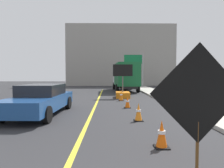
{
  "coord_description": "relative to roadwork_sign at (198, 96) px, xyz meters",
  "views": [
    {
      "loc": [
        0.82,
        -0.6,
        1.8
      ],
      "look_at": [
        0.91,
        4.98,
        1.56
      ],
      "focal_mm": 31.13,
      "sensor_mm": 36.0,
      "label": 1
    }
  ],
  "objects": [
    {
      "name": "traffic_cone_far_lane",
      "position": [
        -0.42,
        7.62,
        -1.14
      ],
      "size": [
        0.36,
        0.36,
        0.67
      ],
      "color": "black",
      "rests_on": "ground"
    },
    {
      "name": "traffic_cone_near_sign",
      "position": [
        -0.13,
        1.66,
        -1.13
      ],
      "size": [
        0.36,
        0.36,
        0.69
      ],
      "color": "black",
      "rests_on": "ground"
    },
    {
      "name": "box_truck",
      "position": [
        0.44,
        19.32,
        0.27
      ],
      "size": [
        2.77,
        7.07,
        3.16
      ],
      "color": "black",
      "rests_on": "ground"
    },
    {
      "name": "highway_guide_sign",
      "position": [
        2.66,
        25.07,
        1.95
      ],
      "size": [
        2.79,
        0.18,
        5.0
      ],
      "color": "gray",
      "rests_on": "ground"
    },
    {
      "name": "roadwork_sign",
      "position": [
        0.0,
        0.0,
        0.0
      ],
      "size": [
        1.63,
        0.2,
        2.33
      ],
      "color": "#593819",
      "rests_on": "ground"
    },
    {
      "name": "pickup_car",
      "position": [
        -4.61,
        5.89,
        -0.77
      ],
      "size": [
        2.15,
        4.97,
        1.38
      ],
      "color": "navy",
      "rests_on": "ground"
    },
    {
      "name": "traffic_cone_mid_lane",
      "position": [
        -0.27,
        4.53,
        -1.12
      ],
      "size": [
        0.36,
        0.36,
        0.72
      ],
      "color": "black",
      "rests_on": "ground"
    },
    {
      "name": "lane_center_stripe",
      "position": [
        -2.27,
        3.5,
        -1.47
      ],
      "size": [
        0.14,
        36.0,
        0.01
      ],
      "primitive_type": "cube",
      "color": "yellow",
      "rests_on": "ground"
    },
    {
      "name": "arrow_board_trailer",
      "position": [
        -0.33,
        12.68,
        -0.99
      ],
      "size": [
        1.6,
        1.83,
        2.7
      ],
      "color": "orange",
      "rests_on": "ground"
    },
    {
      "name": "far_building_block",
      "position": [
        0.65,
        34.35,
        3.91
      ],
      "size": [
        19.18,
        7.65,
        10.76
      ],
      "primitive_type": "cube",
      "color": "gray",
      "rests_on": "ground"
    },
    {
      "name": "traffic_cone_curbside",
      "position": [
        -0.58,
        10.7,
        -1.1
      ],
      "size": [
        0.36,
        0.36,
        0.76
      ],
      "color": "black",
      "rests_on": "ground"
    }
  ]
}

